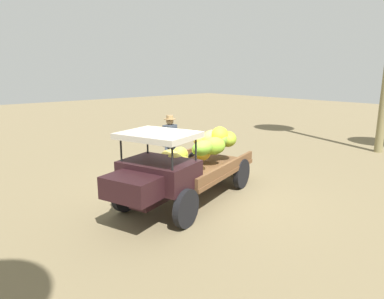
{
  "coord_description": "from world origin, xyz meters",
  "views": [
    {
      "loc": [
        5.63,
        6.07,
        3.07
      ],
      "look_at": [
        0.18,
        0.01,
        1.21
      ],
      "focal_mm": 32.06,
      "sensor_mm": 36.0,
      "label": 1
    }
  ],
  "objects_px": {
    "truck": "(185,163)",
    "wooden_crate": "(238,169)",
    "loose_banana_bunch": "(125,180)",
    "farmer": "(170,141)"
  },
  "relations": [
    {
      "from": "truck",
      "to": "wooden_crate",
      "type": "bearing_deg",
      "value": 172.65
    },
    {
      "from": "truck",
      "to": "loose_banana_bunch",
      "type": "distance_m",
      "value": 2.13
    },
    {
      "from": "farmer",
      "to": "truck",
      "type": "bearing_deg",
      "value": -41.26
    },
    {
      "from": "loose_banana_bunch",
      "to": "wooden_crate",
      "type": "bearing_deg",
      "value": 153.58
    },
    {
      "from": "truck",
      "to": "loose_banana_bunch",
      "type": "bearing_deg",
      "value": -91.56
    },
    {
      "from": "loose_banana_bunch",
      "to": "farmer",
      "type": "bearing_deg",
      "value": 178.35
    },
    {
      "from": "wooden_crate",
      "to": "loose_banana_bunch",
      "type": "bearing_deg",
      "value": -26.42
    },
    {
      "from": "truck",
      "to": "farmer",
      "type": "distance_m",
      "value": 2.13
    },
    {
      "from": "farmer",
      "to": "wooden_crate",
      "type": "height_order",
      "value": "farmer"
    },
    {
      "from": "farmer",
      "to": "wooden_crate",
      "type": "xyz_separation_m",
      "value": [
        -1.44,
        1.45,
        -0.83
      ]
    }
  ]
}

